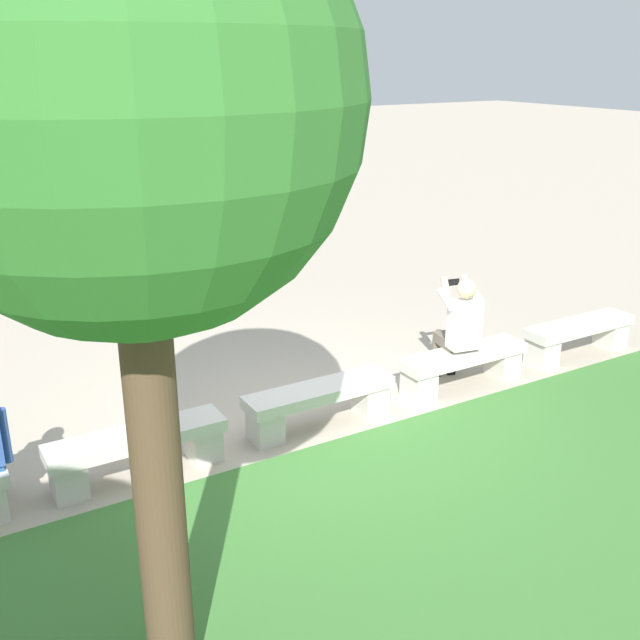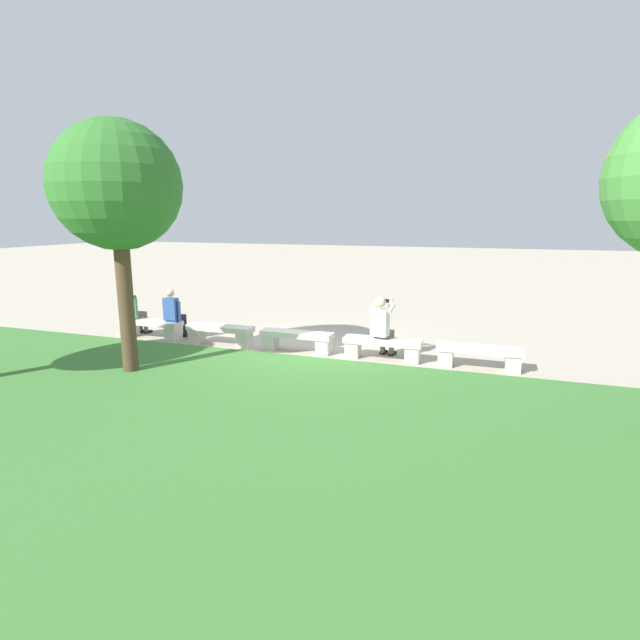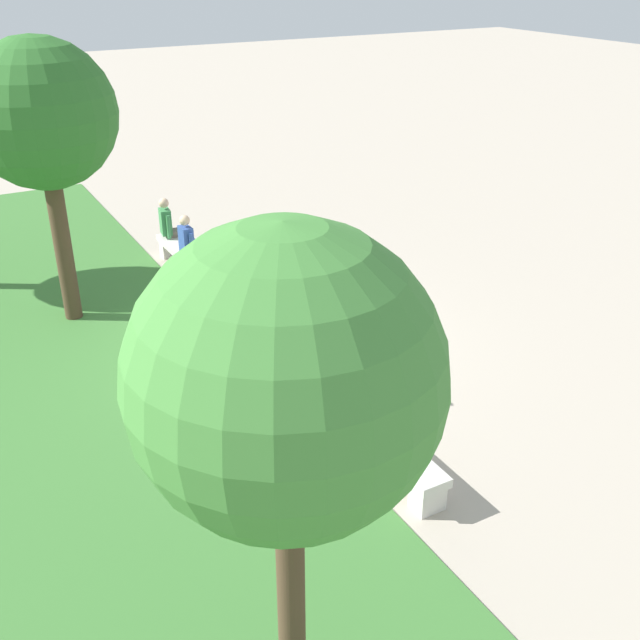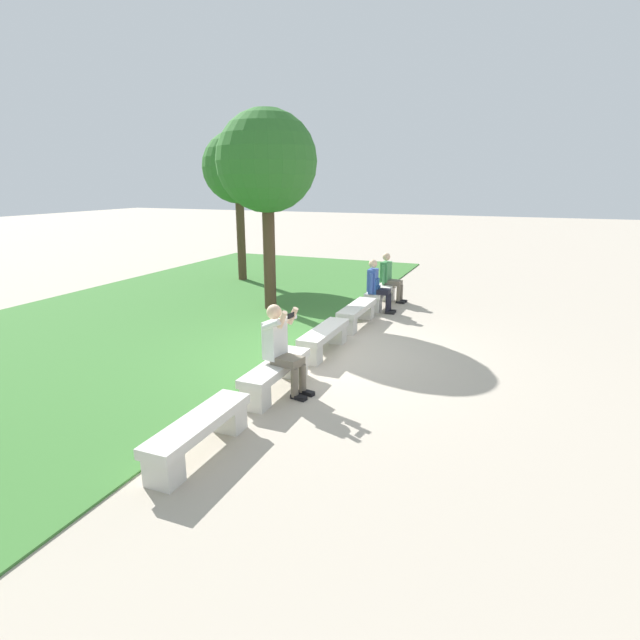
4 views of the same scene
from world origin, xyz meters
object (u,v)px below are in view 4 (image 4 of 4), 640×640
Objects in this scene: bench_near at (276,373)px; person_companion at (390,276)px; person_photographer at (281,345)px; tree_right_background at (238,169)px; bench_end at (381,294)px; bench_far at (357,312)px; backpack at (374,286)px; tree_left_background at (267,163)px; person_distant at (377,284)px; bench_mid at (324,337)px; bench_main at (199,431)px.

person_companion is (6.32, -0.07, 0.38)m from bench_near.
tree_right_background is (7.34, 5.04, 2.66)m from person_photographer.
bench_end is 5.74m from person_photographer.
bench_end is 1.23× the size of person_photographer.
person_photographer reaches higher than bench_far.
backpack is 0.09× the size of tree_left_background.
person_photographer is at bearing -66.73° from bench_near.
person_distant is 3.77m from tree_left_background.
person_photographer is at bearing -179.17° from backpack.
tree_left_background is (2.47, 2.40, 3.14)m from bench_mid.
bench_end is 0.73m from backpack.
bench_mid is (1.92, 0.00, 0.00)m from bench_near.
bench_mid is at bearing -137.70° from tree_right_background.
person_distant reaches higher than bench_far.
person_photographer reaches higher than bench_main.
tree_right_background reaches higher than bench_mid.
backpack reaches higher than bench_far.
backpack is at bearing -179.78° from bench_end.
tree_left_background is (-0.73, 2.47, 2.76)m from person_distant.
backpack is at bearing -0.02° from bench_main.
bench_end is at bearing 173.36° from person_companion.
person_photographer reaches higher than bench_near.
person_companion reaches higher than bench_near.
tree_left_background is at bearing 29.61° from person_photographer.
person_distant reaches higher than bench_end.
bench_near is 3.84m from bench_far.
bench_end is (3.84, 0.00, 0.00)m from bench_mid.
person_photographer is at bearing -150.39° from tree_left_background.
person_distant is at bearing -0.74° from bench_near.
bench_mid and bench_end have the same top height.
person_photographer is 9.29m from tree_right_background.
tree_right_background is at bearing 54.53° from bench_far.
person_photographer is (-1.89, -0.08, 0.45)m from bench_mid.
person_photographer is (0.03, -0.08, 0.45)m from bench_near.
bench_far is at bearing -125.47° from tree_right_background.
bench_near is 9.41m from tree_right_background.
bench_main and bench_far have the same top height.
bench_mid is at bearing 2.31° from person_photographer.
bench_far is at bearing 0.00° from bench_main.
person_photographer is 5.69m from tree_left_background.
person_companion is (8.24, -0.07, 0.38)m from bench_main.
tree_right_background is at bearing 40.65° from tree_left_background.
bench_end is 1.29× the size of person_distant.
backpack is at bearing -0.11° from bench_far.
person_distant is at bearing -114.10° from tree_right_background.
bench_mid is 1.23× the size of person_photographer.
bench_end is at bearing -108.04° from tree_right_background.
person_distant reaches higher than backpack.
person_photographer is at bearing -177.69° from bench_mid.
bench_far is at bearing 0.00° from bench_mid.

